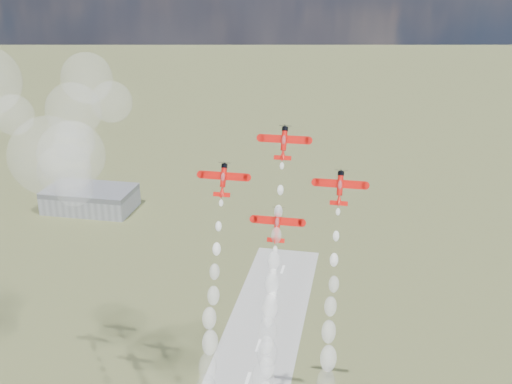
{
  "coord_description": "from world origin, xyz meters",
  "views": [
    {
      "loc": [
        35.37,
        -115.19,
        136.22
      ],
      "look_at": [
        9.38,
        17.27,
        83.21
      ],
      "focal_mm": 42.0,
      "sensor_mm": 36.0,
      "label": 1
    }
  ],
  "objects_px": {
    "plane_left": "(223,179)",
    "plane_right": "(340,187)",
    "hangar": "(90,199)",
    "plane_lead": "(284,142)",
    "plane_slot": "(277,224)"
  },
  "relations": [
    {
      "from": "plane_left",
      "to": "plane_right",
      "type": "distance_m",
      "value": 28.22
    },
    {
      "from": "plane_right",
      "to": "plane_slot",
      "type": "bearing_deg",
      "value": -162.82
    },
    {
      "from": "plane_right",
      "to": "plane_slot",
      "type": "xyz_separation_m",
      "value": [
        -14.11,
        -4.36,
        -8.86
      ]
    },
    {
      "from": "hangar",
      "to": "plane_lead",
      "type": "xyz_separation_m",
      "value": [
        135.38,
        -158.47,
        88.37
      ]
    },
    {
      "from": "plane_lead",
      "to": "plane_left",
      "type": "distance_m",
      "value": 17.22
    },
    {
      "from": "plane_lead",
      "to": "plane_right",
      "type": "relative_size",
      "value": 1.0
    },
    {
      "from": "plane_lead",
      "to": "plane_left",
      "type": "bearing_deg",
      "value": -162.82
    },
    {
      "from": "hangar",
      "to": "plane_lead",
      "type": "distance_m",
      "value": 226.39
    },
    {
      "from": "hangar",
      "to": "plane_right",
      "type": "height_order",
      "value": "plane_right"
    },
    {
      "from": "plane_left",
      "to": "plane_right",
      "type": "height_order",
      "value": "same"
    },
    {
      "from": "plane_left",
      "to": "plane_right",
      "type": "bearing_deg",
      "value": 0.0
    },
    {
      "from": "plane_right",
      "to": "plane_slot",
      "type": "distance_m",
      "value": 17.22
    },
    {
      "from": "hangar",
      "to": "plane_right",
      "type": "distance_m",
      "value": 234.92
    },
    {
      "from": "hangar",
      "to": "plane_lead",
      "type": "height_order",
      "value": "plane_lead"
    },
    {
      "from": "hangar",
      "to": "plane_lead",
      "type": "relative_size",
      "value": 4.28
    }
  ]
}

